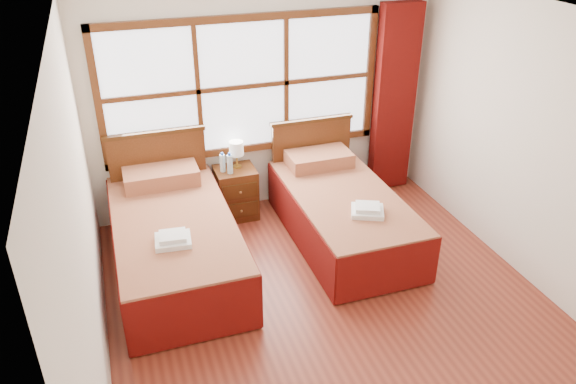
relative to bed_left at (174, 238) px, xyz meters
name	(u,v)px	position (x,y,z in m)	size (l,w,h in m)	color
floor	(336,313)	(1.27, -1.20, -0.34)	(4.50, 4.50, 0.00)	maroon
ceiling	(351,23)	(1.27, -1.20, 2.26)	(4.50, 4.50, 0.00)	white
wall_back	(264,100)	(1.27, 1.05, 0.96)	(4.00, 4.00, 0.00)	silver
wall_left	(82,230)	(-0.73, -1.20, 0.96)	(4.50, 4.50, 0.00)	silver
wall_right	(546,155)	(3.27, -1.20, 0.96)	(4.50, 4.50, 0.00)	silver
window	(243,86)	(1.02, 1.02, 1.16)	(3.16, 0.06, 1.56)	white
curtain	(394,100)	(2.87, 0.91, 0.83)	(0.50, 0.16, 2.30)	#5D0C09
bed_left	(174,238)	(0.00, 0.00, 0.00)	(1.16, 2.24, 1.13)	#42240D
bed_right	(341,211)	(1.82, 0.00, -0.02)	(1.08, 2.10, 1.05)	#42240D
nightstand	(236,193)	(0.83, 0.80, -0.04)	(0.46, 0.45, 0.61)	#532912
towels_left	(173,239)	(-0.05, -0.49, 0.30)	(0.34, 0.31, 0.09)	white
towels_right	(367,210)	(1.87, -0.51, 0.26)	(0.40, 0.38, 0.09)	white
lamp	(236,149)	(0.87, 0.85, 0.49)	(0.16, 0.16, 0.32)	gold
bottle_near	(223,163)	(0.69, 0.79, 0.37)	(0.06, 0.06, 0.23)	silver
bottle_far	(230,164)	(0.76, 0.73, 0.38)	(0.07, 0.07, 0.25)	silver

